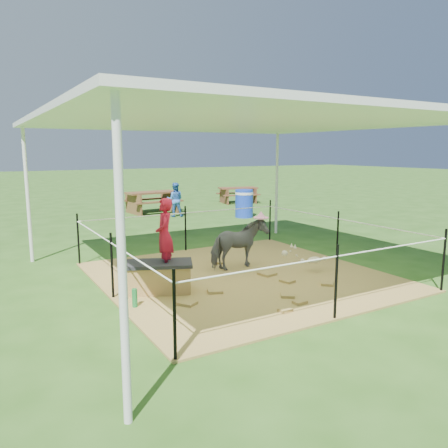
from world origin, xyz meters
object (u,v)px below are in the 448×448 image
green_bottle (135,298)px  trash_barrel (244,203)px  pony (239,244)px  straw_bale (159,278)px  picnic_table_far (238,195)px  distant_person (175,200)px  woman (164,229)px  foal (314,259)px  picnic_table_near (152,202)px

green_bottle → trash_barrel: bearing=47.1°
trash_barrel → pony: bearing=-123.7°
straw_bale → trash_barrel: bearing=47.8°
pony → picnic_table_far: bearing=-37.0°
green_bottle → distant_person: distant_person is taller
trash_barrel → woman: bearing=-131.7°
woman → green_bottle: size_ratio=4.32×
woman → green_bottle: (-0.65, -0.45, -0.85)m
foal → picnic_table_near: (0.30, 8.77, 0.11)m
foal → distant_person: bearing=84.8°
straw_bale → pony: bearing=16.4°
woman → picnic_table_far: 11.82m
straw_bale → picnic_table_far: size_ratio=0.60×
green_bottle → picnic_table_near: 9.62m
green_bottle → pony: bearing=22.7°
straw_bale → distant_person: bearing=64.3°
pony → distant_person: (1.69, 6.65, 0.08)m
green_bottle → picnic_table_near: (3.67, 8.89, 0.21)m
trash_barrel → picnic_table_near: (-2.24, 2.53, -0.08)m
woman → picnic_table_near: (3.02, 8.44, -0.63)m
picnic_table_near → distant_person: distant_person is taller
woman → distant_person: bearing=178.2°
distant_person → picnic_table_near: bearing=-50.8°
green_bottle → distant_person: (4.00, 7.62, 0.41)m
green_bottle → trash_barrel: (5.91, 6.35, 0.29)m
woman → foal: size_ratio=1.31×
green_bottle → pony: (2.31, 0.97, 0.32)m
pony → picnic_table_far: (5.53, 8.84, -0.16)m
foal → distant_person: distant_person is taller
trash_barrel → distant_person: 2.29m
straw_bale → picnic_table_far: bearing=52.1°
woman → foal: bearing=106.3°
pony → straw_bale: bearing=101.4°
pony → picnic_table_near: bearing=-14.8°
trash_barrel → foal: bearing=-112.2°
green_bottle → distant_person: 8.62m
green_bottle → pony: 2.53m
green_bottle → picnic_table_far: 12.56m
woman → picnic_table_far: size_ratio=0.71×
pony → trash_barrel: size_ratio=1.18×
trash_barrel → picnic_table_near: 3.38m
green_bottle → foal: bearing=2.0°
straw_bale → foal: 2.84m
woman → distant_person: 7.93m
woman → trash_barrel: size_ratio=1.23×
picnic_table_near → green_bottle: bearing=-117.9°
straw_bale → picnic_table_far: picnic_table_far is taller
green_bottle → trash_barrel: size_ratio=0.29×
foal → distant_person: size_ratio=0.76×
trash_barrel → distant_person: distant_person is taller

